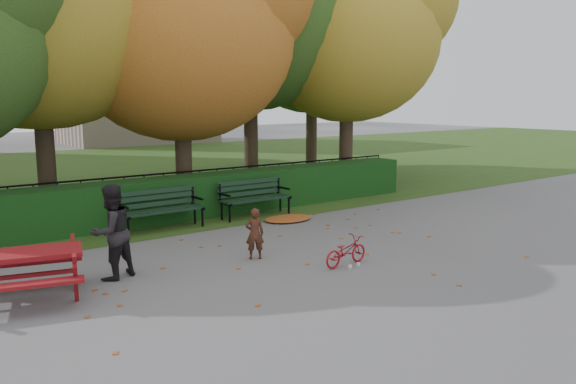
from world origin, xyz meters
TOP-DOWN VIEW (x-y plane):
  - ground at (0.00, 0.00)m, footprint 90.00×90.00m
  - grass_strip at (0.00, 14.00)m, footprint 90.00×90.00m
  - building_right at (8.00, 28.00)m, footprint 9.00×6.00m
  - hedge at (0.00, 4.50)m, footprint 13.00×0.90m
  - iron_fence at (0.00, 5.30)m, footprint 14.00×0.04m
  - tree_c at (0.83, 5.96)m, footprint 6.30×6.00m
  - tree_e at (6.52, 5.77)m, footprint 6.09×5.80m
  - tree_g at (8.33, 9.76)m, footprint 6.30×6.00m
  - bench_left at (-1.30, 3.70)m, footprint 1.80×0.57m
  - bench_right at (1.10, 3.70)m, footprint 1.80×0.57m
  - picnic_table at (-4.74, 0.74)m, footprint 1.98×1.75m
  - leaf_pile at (1.49, 2.83)m, footprint 1.31×0.99m
  - leaf_scatter at (0.00, 0.30)m, footprint 9.00×5.70m
  - child at (-0.91, 0.60)m, footprint 0.40×0.34m
  - adult at (-3.32, 1.01)m, footprint 0.89×0.79m
  - bicycle at (0.11, -0.66)m, footprint 0.97×0.41m

SIDE VIEW (x-z plane):
  - ground at x=0.00m, z-range 0.00..0.00m
  - grass_strip at x=0.00m, z-range 0.01..0.01m
  - leaf_scatter at x=0.00m, z-range 0.00..0.01m
  - leaf_pile at x=1.49m, z-range 0.00..0.08m
  - bicycle at x=0.11m, z-range 0.00..0.50m
  - child at x=-0.91m, z-range 0.00..0.92m
  - hedge at x=0.00m, z-range 0.00..1.00m
  - bench_left at x=-1.30m, z-range 0.08..0.96m
  - bench_right at x=1.10m, z-range 0.08..0.96m
  - iron_fence at x=0.00m, z-range 0.03..1.05m
  - picnic_table at x=-4.74m, z-range 0.15..0.97m
  - adult at x=-3.32m, z-range 0.00..1.51m
  - tree_c at x=0.83m, z-range 0.82..8.82m
  - tree_e at x=6.52m, z-range 1.01..9.16m
  - tree_g at x=8.33m, z-range 1.10..9.65m
  - building_right at x=8.00m, z-range 0.00..12.00m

